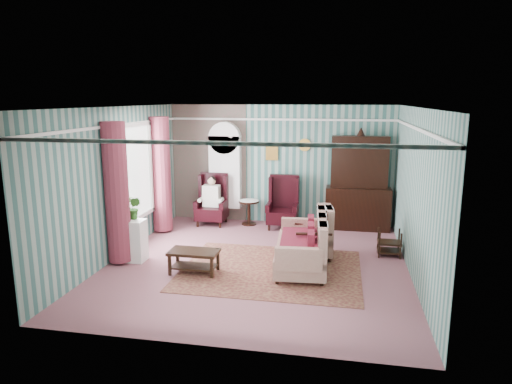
% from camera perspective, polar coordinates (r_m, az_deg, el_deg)
% --- Properties ---
extents(floor, '(6.00, 6.00, 0.00)m').
position_cam_1_polar(floor, '(8.71, 0.20, -8.88)').
color(floor, '#96575D').
rests_on(floor, ground).
extents(room_shell, '(5.53, 6.02, 2.91)m').
position_cam_1_polar(room_shell, '(8.52, -3.67, 4.56)').
color(room_shell, '#3A6B64').
rests_on(room_shell, ground).
extents(bookcase, '(0.80, 0.28, 2.24)m').
position_cam_1_polar(bookcase, '(11.39, -3.87, 1.86)').
color(bookcase, silver).
rests_on(bookcase, floor).
extents(dresser_hutch, '(1.50, 0.56, 2.36)m').
position_cam_1_polar(dresser_hutch, '(10.91, 12.73, 1.48)').
color(dresser_hutch, black).
rests_on(dresser_hutch, floor).
extents(wingback_left, '(0.76, 0.80, 1.25)m').
position_cam_1_polar(wingback_left, '(11.18, -5.57, -0.94)').
color(wingback_left, black).
rests_on(wingback_left, floor).
extents(wingback_right, '(0.76, 0.80, 1.25)m').
position_cam_1_polar(wingback_right, '(10.83, 3.36, -1.32)').
color(wingback_right, black).
rests_on(wingback_right, floor).
extents(seated_woman, '(0.44, 0.40, 1.18)m').
position_cam_1_polar(seated_woman, '(11.19, -5.57, -1.12)').
color(seated_woman, silver).
rests_on(seated_woman, floor).
extents(round_side_table, '(0.50, 0.50, 0.60)m').
position_cam_1_polar(round_side_table, '(11.19, -0.89, -2.59)').
color(round_side_table, black).
rests_on(round_side_table, floor).
extents(nest_table, '(0.45, 0.38, 0.54)m').
position_cam_1_polar(nest_table, '(9.39, 16.32, -6.08)').
color(nest_table, black).
rests_on(nest_table, floor).
extents(plant_stand, '(0.55, 0.35, 0.80)m').
position_cam_1_polar(plant_stand, '(9.04, -15.37, -5.85)').
color(plant_stand, silver).
rests_on(plant_stand, floor).
extents(rug, '(3.20, 2.60, 0.01)m').
position_cam_1_polar(rug, '(8.38, 1.86, -9.68)').
color(rug, '#541C20').
rests_on(rug, floor).
extents(sofa, '(1.20, 2.07, 1.04)m').
position_cam_1_polar(sofa, '(8.43, 5.64, -5.90)').
color(sofa, beige).
rests_on(sofa, floor).
extents(floral_armchair, '(0.88, 0.92, 0.88)m').
position_cam_1_polar(floral_armchair, '(8.98, 7.06, -5.37)').
color(floral_armchair, beige).
rests_on(floral_armchair, floor).
extents(coffee_table, '(0.88, 0.49, 0.41)m').
position_cam_1_polar(coffee_table, '(8.26, -7.74, -8.63)').
color(coffee_table, black).
rests_on(coffee_table, floor).
extents(potted_plant_a, '(0.46, 0.43, 0.41)m').
position_cam_1_polar(potted_plant_a, '(8.81, -16.17, -2.27)').
color(potted_plant_a, '#1C4816').
rests_on(potted_plant_a, plant_stand).
extents(potted_plant_b, '(0.25, 0.20, 0.43)m').
position_cam_1_polar(potted_plant_b, '(8.93, -14.96, -1.94)').
color(potted_plant_b, '#2C591C').
rests_on(potted_plant_b, plant_stand).
extents(potted_plant_c, '(0.28, 0.28, 0.44)m').
position_cam_1_polar(potted_plant_c, '(9.02, -15.94, -1.86)').
color(potted_plant_c, '#214F18').
rests_on(potted_plant_c, plant_stand).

